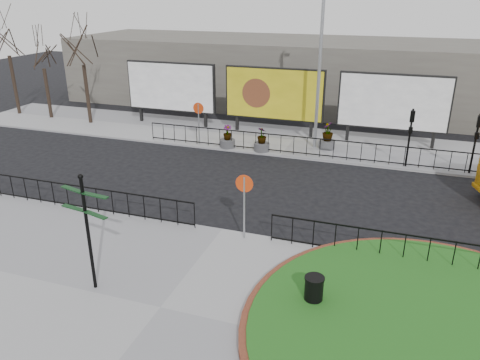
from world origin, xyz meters
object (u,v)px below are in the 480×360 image
at_px(litter_bin, 314,291).
at_px(planter_c, 327,138).
at_px(planter_a, 227,139).
at_px(planter_b, 262,142).
at_px(lamp_post, 320,64).
at_px(billboard_mid, 274,94).
at_px(fingerpost_sign, 87,221).

distance_m(litter_bin, planter_c, 14.63).
height_order(planter_a, planter_c, planter_c).
height_order(planter_a, planter_b, planter_b).
bearing_deg(lamp_post, planter_c, -0.02).
distance_m(planter_b, planter_c, 3.76).
bearing_deg(planter_c, lamp_post, 179.98).
bearing_deg(planter_c, billboard_mid, 151.94).
xyz_separation_m(lamp_post, planter_c, (0.69, -0.00, -4.07)).
height_order(lamp_post, litter_bin, lamp_post).
xyz_separation_m(billboard_mid, planter_b, (0.30, -3.57, -1.97)).
height_order(fingerpost_sign, litter_bin, fingerpost_sign).
bearing_deg(fingerpost_sign, planter_a, 108.62).
xyz_separation_m(lamp_post, planter_b, (-2.71, -1.60, -4.20)).
bearing_deg(planter_b, billboard_mid, 94.80).
xyz_separation_m(litter_bin, planter_a, (-7.35, 12.90, -0.01)).
relative_size(fingerpost_sign, litter_bin, 3.93).
xyz_separation_m(billboard_mid, lamp_post, (3.01, -1.97, 2.23)).
relative_size(lamp_post, planter_b, 6.75).
xyz_separation_m(planter_a, planter_b, (2.05, -0.00, 0.04)).
relative_size(lamp_post, planter_a, 7.05).
relative_size(lamp_post, fingerpost_sign, 2.49).
bearing_deg(litter_bin, planter_a, 119.68).
distance_m(billboard_mid, litter_bin, 17.51).
xyz_separation_m(fingerpost_sign, litter_bin, (6.44, 1.25, -1.76)).
xyz_separation_m(planter_a, planter_c, (5.45, 1.60, 0.17)).
bearing_deg(planter_a, lamp_post, 18.60).
height_order(fingerpost_sign, planter_b, fingerpost_sign).
distance_m(lamp_post, planter_c, 4.13).
height_order(litter_bin, planter_b, planter_b).
bearing_deg(planter_b, fingerpost_sign, -94.60).
distance_m(billboard_mid, fingerpost_sign, 17.74).
distance_m(billboard_mid, planter_a, 4.46).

